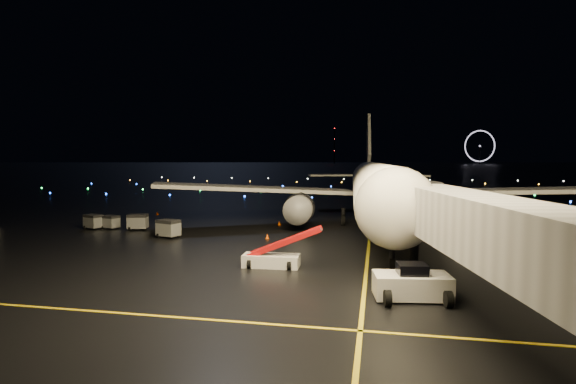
{
  "coord_description": "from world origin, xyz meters",
  "views": [
    {
      "loc": [
        12.69,
        -31.31,
        8.29
      ],
      "look_at": [
        4.07,
        12.0,
        5.0
      ],
      "focal_mm": 28.0,
      "sensor_mm": 36.0,
      "label": 1
    }
  ],
  "objects_px": {
    "baggage_cart_2": "(93,222)",
    "baggage_cart_3": "(111,222)",
    "pushback_tug": "(412,281)",
    "baggage_cart_0": "(168,229)",
    "crew_c": "(170,227)",
    "airliner": "(375,161)",
    "baggage_cart_1": "(138,222)",
    "belt_loader": "(271,247)"
  },
  "relations": [
    {
      "from": "baggage_cart_2",
      "to": "baggage_cart_3",
      "type": "distance_m",
      "value": 2.01
    },
    {
      "from": "pushback_tug",
      "to": "baggage_cart_0",
      "type": "relative_size",
      "value": 2.0
    },
    {
      "from": "baggage_cart_0",
      "to": "crew_c",
      "type": "bearing_deg",
      "value": 129.66
    },
    {
      "from": "airliner",
      "to": "crew_c",
      "type": "height_order",
      "value": "airliner"
    },
    {
      "from": "baggage_cart_0",
      "to": "baggage_cart_1",
      "type": "relative_size",
      "value": 1.03
    },
    {
      "from": "crew_c",
      "to": "baggage_cart_1",
      "type": "height_order",
      "value": "baggage_cart_1"
    },
    {
      "from": "baggage_cart_0",
      "to": "baggage_cart_3",
      "type": "distance_m",
      "value": 10.28
    },
    {
      "from": "crew_c",
      "to": "baggage_cart_2",
      "type": "xyz_separation_m",
      "value": [
        -10.66,
        1.98,
        0.02
      ]
    },
    {
      "from": "airliner",
      "to": "baggage_cart_3",
      "type": "height_order",
      "value": "airliner"
    },
    {
      "from": "belt_loader",
      "to": "baggage_cart_3",
      "type": "bearing_deg",
      "value": 145.29
    },
    {
      "from": "airliner",
      "to": "baggage_cart_2",
      "type": "distance_m",
      "value": 35.17
    },
    {
      "from": "pushback_tug",
      "to": "crew_c",
      "type": "relative_size",
      "value": 2.68
    },
    {
      "from": "baggage_cart_1",
      "to": "baggage_cart_0",
      "type": "bearing_deg",
      "value": -48.59
    },
    {
      "from": "baggage_cart_1",
      "to": "baggage_cart_3",
      "type": "xyz_separation_m",
      "value": [
        -3.58,
        0.11,
        -0.13
      ]
    },
    {
      "from": "baggage_cart_2",
      "to": "baggage_cart_1",
      "type": "bearing_deg",
      "value": 23.54
    },
    {
      "from": "baggage_cart_3",
      "to": "crew_c",
      "type": "bearing_deg",
      "value": 1.73
    },
    {
      "from": "belt_loader",
      "to": "baggage_cart_1",
      "type": "height_order",
      "value": "belt_loader"
    },
    {
      "from": "belt_loader",
      "to": "crew_c",
      "type": "xyz_separation_m",
      "value": [
        -14.3,
        12.1,
        -0.71
      ]
    },
    {
      "from": "pushback_tug",
      "to": "baggage_cart_2",
      "type": "relative_size",
      "value": 2.22
    },
    {
      "from": "pushback_tug",
      "to": "baggage_cart_0",
      "type": "bearing_deg",
      "value": 136.88
    },
    {
      "from": "crew_c",
      "to": "baggage_cart_3",
      "type": "distance_m",
      "value": 9.04
    },
    {
      "from": "baggage_cart_2",
      "to": "baggage_cart_3",
      "type": "xyz_separation_m",
      "value": [
        1.95,
        0.47,
        -0.06
      ]
    },
    {
      "from": "belt_loader",
      "to": "baggage_cart_3",
      "type": "relative_size",
      "value": 3.44
    },
    {
      "from": "airliner",
      "to": "baggage_cart_3",
      "type": "bearing_deg",
      "value": -164.24
    },
    {
      "from": "pushback_tug",
      "to": "baggage_cart_0",
      "type": "distance_m",
      "value": 28.72
    },
    {
      "from": "pushback_tug",
      "to": "baggage_cart_2",
      "type": "bearing_deg",
      "value": 141.79
    },
    {
      "from": "airliner",
      "to": "pushback_tug",
      "type": "distance_m",
      "value": 31.95
    },
    {
      "from": "pushback_tug",
      "to": "baggage_cart_3",
      "type": "relative_size",
      "value": 2.4
    },
    {
      "from": "pushback_tug",
      "to": "baggage_cart_3",
      "type": "xyz_separation_m",
      "value": [
        -33.0,
        20.53,
        -0.27
      ]
    },
    {
      "from": "pushback_tug",
      "to": "baggage_cart_1",
      "type": "height_order",
      "value": "pushback_tug"
    },
    {
      "from": "baggage_cart_0",
      "to": "baggage_cart_1",
      "type": "height_order",
      "value": "baggage_cart_0"
    },
    {
      "from": "baggage_cart_0",
      "to": "baggage_cart_3",
      "type": "relative_size",
      "value": 1.2
    },
    {
      "from": "airliner",
      "to": "baggage_cart_2",
      "type": "relative_size",
      "value": 28.62
    },
    {
      "from": "pushback_tug",
      "to": "belt_loader",
      "type": "xyz_separation_m",
      "value": [
        -9.99,
        5.98,
        0.48
      ]
    },
    {
      "from": "belt_loader",
      "to": "baggage_cart_0",
      "type": "xyz_separation_m",
      "value": [
        -13.6,
        10.4,
        -0.6
      ]
    },
    {
      "from": "crew_c",
      "to": "baggage_cart_3",
      "type": "bearing_deg",
      "value": -149.09
    },
    {
      "from": "belt_loader",
      "to": "crew_c",
      "type": "relative_size",
      "value": 3.85
    },
    {
      "from": "airliner",
      "to": "crew_c",
      "type": "distance_m",
      "value": 26.52
    },
    {
      "from": "baggage_cart_3",
      "to": "baggage_cart_2",
      "type": "bearing_deg",
      "value": -149.16
    },
    {
      "from": "pushback_tug",
      "to": "baggage_cart_2",
      "type": "height_order",
      "value": "pushback_tug"
    },
    {
      "from": "airliner",
      "to": "crew_c",
      "type": "bearing_deg",
      "value": -152.61
    },
    {
      "from": "airliner",
      "to": "baggage_cart_0",
      "type": "distance_m",
      "value": 26.81
    }
  ]
}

